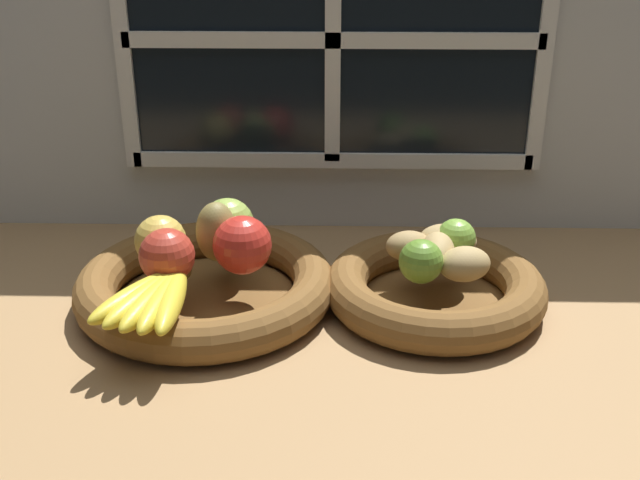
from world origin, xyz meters
TOP-DOWN VIEW (x-y plane):
  - ground_plane at (0.00, 0.00)cm, footprint 140.00×90.00cm
  - back_wall at (0.00, 29.77)cm, footprint 140.00×4.60cm
  - fruit_bowl_left at (-16.85, 1.52)cm, footprint 35.14×35.14cm
  - fruit_bowl_right at (14.14, 1.52)cm, footprint 29.72×29.72cm
  - apple_red_front at (-20.74, -2.87)cm, footprint 7.15×7.15cm
  - apple_green_back at (-14.30, 7.08)cm, footprint 7.41×7.41cm
  - apple_golden_left at (-22.61, 2.04)cm, footprint 6.89×6.89cm
  - apple_red_right at (-11.44, 0.08)cm, footprint 7.75×7.75cm
  - pear_brown at (-15.30, 3.44)cm, footprint 7.62×7.71cm
  - banana_bunch_front at (-20.93, -10.09)cm, footprint 11.42×17.02cm
  - potato_large at (14.14, 1.52)cm, footprint 5.55×8.40cm
  - potato_oblong at (10.62, 4.26)cm, footprint 6.97×5.65cm
  - potato_back at (16.10, 5.82)cm, footprint 8.80×7.21cm
  - potato_small at (17.27, -1.61)cm, footprint 7.99×6.87cm
  - lime_near at (11.61, -2.28)cm, footprint 5.73×5.73cm
  - lime_far at (17.09, 5.31)cm, footprint 5.44×5.44cm

SIDE VIEW (x-z plane):
  - ground_plane at x=0.00cm, z-range -3.00..0.00cm
  - fruit_bowl_left at x=-16.85cm, z-range -0.18..5.45cm
  - fruit_bowl_right at x=14.14cm, z-range -0.17..5.46cm
  - banana_bunch_front at x=-20.93cm, z-range 5.63..8.64cm
  - potato_oblong at x=10.62cm, z-range 5.63..9.67cm
  - potato_back at x=16.10cm, z-range 5.63..9.96cm
  - potato_small at x=17.27cm, z-range 5.63..10.11cm
  - potato_large at x=14.14cm, z-range 5.63..10.41cm
  - lime_far at x=17.09cm, z-range 5.63..11.07cm
  - lime_near at x=11.61cm, z-range 5.63..11.37cm
  - apple_golden_left at x=-22.61cm, z-range 5.63..12.52cm
  - apple_red_front at x=-20.74cm, z-range 5.63..12.78cm
  - apple_green_back at x=-14.30cm, z-range 5.63..13.04cm
  - apple_red_right at x=-11.44cm, z-range 5.63..13.38cm
  - pear_brown at x=-15.30cm, z-range 5.63..14.00cm
  - back_wall at x=0.00cm, z-range 0.38..55.38cm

